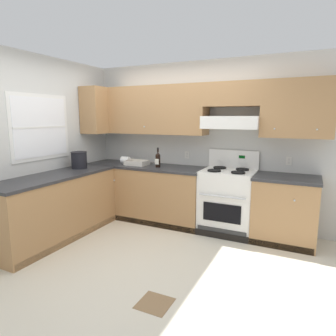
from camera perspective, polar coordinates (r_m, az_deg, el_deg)
ground_plane at (r=3.84m, az=-6.82°, el=-16.36°), size 7.04×7.04×0.00m
floor_accent_tile at (r=2.98m, az=-2.58°, el=-24.68°), size 0.30×0.30×0.01m
wall_back at (r=4.67m, az=7.28°, el=7.15°), size 4.68×0.57×2.55m
wall_left at (r=4.68m, az=-22.34°, el=4.84°), size 0.47×4.00×2.55m
counter_back_run at (r=4.67m, az=2.36°, el=-5.58°), size 3.60×0.65×0.91m
counter_left_run at (r=4.43m, az=-20.77°, el=-7.07°), size 0.63×1.91×0.91m
stove at (r=4.44m, az=11.43°, el=-6.22°), size 0.76×0.62×1.20m
wine_bottle at (r=4.62m, az=-1.97°, el=1.66°), size 0.08×0.08×0.31m
bowl at (r=4.89m, az=-6.03°, el=0.90°), size 0.35×0.27×0.08m
bucket at (r=4.74m, az=-16.84°, el=1.56°), size 0.25×0.25×0.26m
paper_towel_roll at (r=5.02m, az=-8.22°, el=1.51°), size 0.14×0.13×0.13m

